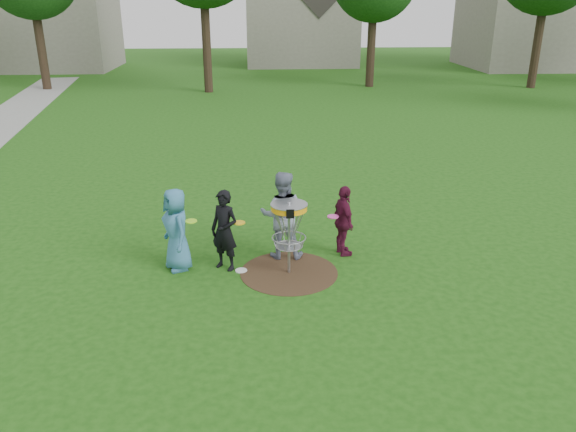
{
  "coord_description": "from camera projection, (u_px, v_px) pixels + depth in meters",
  "views": [
    {
      "loc": [
        -0.57,
        -9.22,
        4.71
      ],
      "look_at": [
        0.0,
        0.3,
        1.0
      ],
      "focal_mm": 35.0,
      "sensor_mm": 36.0,
      "label": 1
    }
  ],
  "objects": [
    {
      "name": "house_row",
      "position": [
        328.0,
        7.0,
        39.84
      ],
      "size": [
        44.5,
        10.65,
        11.62
      ],
      "color": "gray",
      "rests_on": "ground"
    },
    {
      "name": "ground",
      "position": [
        289.0,
        272.0,
        10.31
      ],
      "size": [
        100.0,
        100.0,
        0.0
      ],
      "primitive_type": "plane",
      "color": "#19470F",
      "rests_on": "ground"
    },
    {
      "name": "disc_on_grass",
      "position": [
        241.0,
        271.0,
        10.37
      ],
      "size": [
        0.22,
        0.22,
        0.02
      ],
      "primitive_type": "cylinder",
      "color": "silver",
      "rests_on": "ground"
    },
    {
      "name": "player_grey",
      "position": [
        282.0,
        215.0,
        10.67
      ],
      "size": [
        0.89,
        0.72,
        1.72
      ],
      "primitive_type": "imported",
      "rotation": [
        0.0,
        0.0,
        3.06
      ],
      "color": "slate",
      "rests_on": "ground"
    },
    {
      "name": "player_maroon",
      "position": [
        344.0,
        221.0,
        10.8
      ],
      "size": [
        0.51,
        0.88,
        1.41
      ],
      "primitive_type": "imported",
      "rotation": [
        0.0,
        0.0,
        1.79
      ],
      "color": "#53122C",
      "rests_on": "ground"
    },
    {
      "name": "held_discs",
      "position": [
        263.0,
        218.0,
        10.29
      ],
      "size": [
        2.85,
        0.6,
        0.21
      ],
      "color": "#AEFF1C",
      "rests_on": "ground"
    },
    {
      "name": "dirt_patch",
      "position": [
        289.0,
        272.0,
        10.31
      ],
      "size": [
        1.8,
        1.8,
        0.01
      ],
      "primitive_type": "cylinder",
      "color": "#47331E",
      "rests_on": "ground"
    },
    {
      "name": "disc_golf_basket",
      "position": [
        289.0,
        221.0,
        9.94
      ],
      "size": [
        0.66,
        0.67,
        1.38
      ],
      "color": "#9EA0A5",
      "rests_on": "ground"
    },
    {
      "name": "player_blue",
      "position": [
        176.0,
        230.0,
        10.21
      ],
      "size": [
        0.79,
        0.9,
        1.55
      ],
      "primitive_type": "imported",
      "rotation": [
        0.0,
        0.0,
        -1.1
      ],
      "color": "teal",
      "rests_on": "ground"
    },
    {
      "name": "player_black",
      "position": [
        224.0,
        231.0,
        10.22
      ],
      "size": [
        0.66,
        0.61,
        1.52
      ],
      "primitive_type": "imported",
      "rotation": [
        0.0,
        0.0,
        -0.58
      ],
      "color": "black",
      "rests_on": "ground"
    }
  ]
}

